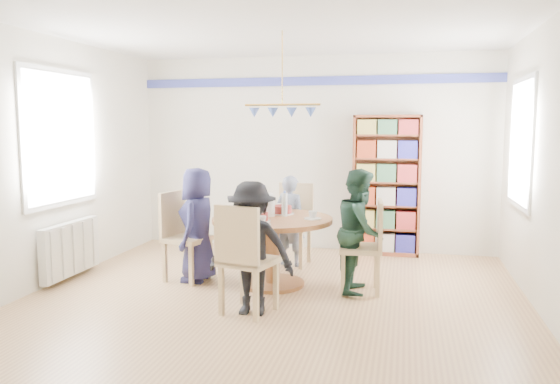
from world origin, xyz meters
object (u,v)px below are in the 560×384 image
(chair_right, at_px, (368,242))
(person_right, at_px, (360,231))
(person_near, at_px, (252,248))
(bookshelf, at_px, (386,187))
(dining_table, at_px, (272,235))
(chair_near, at_px, (244,255))
(person_left, at_px, (198,225))
(chair_far, at_px, (293,220))
(person_far, at_px, (290,221))
(chair_left, at_px, (181,232))
(radiator, at_px, (71,249))

(chair_right, xyz_separation_m, person_right, (-0.09, 0.01, 0.11))
(person_near, relative_size, bookshelf, 0.66)
(dining_table, distance_m, bookshelf, 2.14)
(chair_near, height_order, person_left, person_left)
(chair_near, xyz_separation_m, person_near, (0.06, 0.06, 0.05))
(person_near, bearing_deg, chair_near, -133.42)
(chair_far, bearing_deg, bookshelf, 34.12)
(chair_near, relative_size, person_left, 0.81)
(dining_table, relative_size, chair_near, 1.26)
(bookshelf, bearing_deg, person_far, -142.52)
(chair_left, bearing_deg, dining_table, 0.48)
(dining_table, height_order, chair_left, chair_left)
(chair_right, relative_size, person_far, 0.86)
(chair_right, xyz_separation_m, person_left, (-1.89, 0.01, 0.10))
(chair_far, relative_size, person_right, 0.78)
(chair_right, distance_m, person_far, 1.38)
(chair_far, relative_size, person_near, 0.82)
(chair_left, distance_m, person_near, 1.43)
(radiator, distance_m, chair_right, 3.34)
(person_right, height_order, person_near, person_right)
(chair_far, bearing_deg, person_near, -89.75)
(radiator, height_order, chair_near, chair_near)
(person_far, bearing_deg, dining_table, 107.09)
(person_far, distance_m, bookshelf, 1.48)
(dining_table, xyz_separation_m, chair_right, (1.03, -0.02, -0.02))
(dining_table, bearing_deg, chair_right, -0.99)
(chair_near, xyz_separation_m, bookshelf, (1.17, 2.76, 0.36))
(chair_left, xyz_separation_m, person_near, (1.09, -0.92, 0.07))
(chair_right, bearing_deg, chair_near, -137.34)
(chair_right, xyz_separation_m, chair_near, (-1.06, -0.97, 0.03))
(dining_table, bearing_deg, chair_near, -91.36)
(chair_left, distance_m, chair_far, 1.49)
(chair_far, bearing_deg, chair_near, -91.40)
(chair_left, distance_m, chair_right, 2.09)
(person_far, height_order, person_near, person_near)
(person_left, bearing_deg, chair_left, -89.28)
(chair_right, bearing_deg, chair_far, 134.37)
(chair_right, height_order, person_right, person_right)
(chair_right, height_order, chair_near, chair_near)
(chair_left, distance_m, person_left, 0.22)
(chair_near, height_order, bookshelf, bookshelf)
(person_right, bearing_deg, person_far, 47.39)
(chair_near, bearing_deg, chair_left, 136.46)
(chair_far, bearing_deg, person_left, -130.97)
(chair_near, bearing_deg, bookshelf, 67.07)
(person_near, distance_m, bookshelf, 2.94)
(chair_near, xyz_separation_m, person_left, (-0.83, 0.99, 0.07))
(chair_right, bearing_deg, person_near, -137.52)
(dining_table, height_order, chair_near, chair_near)
(chair_left, height_order, chair_far, chair_far)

